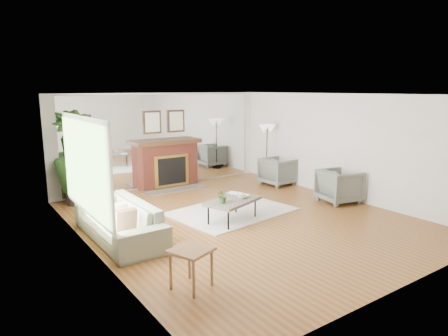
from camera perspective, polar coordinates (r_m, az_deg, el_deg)
ground at (r=8.22m, az=2.59°, el=-7.26°), size 7.00×7.00×0.00m
wall_left at (r=6.57m, az=-18.54°, el=-1.26°), size 0.02×7.00×2.50m
wall_right at (r=9.99m, az=16.46°, el=2.99°), size 0.02×7.00×2.50m
wall_back at (r=10.86m, az=-8.59°, el=3.95°), size 6.00×0.02×2.50m
mirror_panel at (r=10.84m, az=-8.55°, el=3.94°), size 5.40×0.04×2.40m
window_panel at (r=6.94m, az=-19.30°, el=0.17°), size 0.04×2.40×1.50m
fireplace at (r=10.74m, az=-7.96°, el=0.71°), size 1.85×0.83×2.05m
area_rug at (r=8.64m, az=1.11°, el=-6.20°), size 2.68×2.07×0.03m
coffee_table at (r=7.92m, az=1.22°, el=-4.81°), size 1.29×1.00×0.45m
sofa at (r=7.29m, az=-14.78°, el=-7.29°), size 0.92×2.31×0.67m
armchair_back at (r=11.07m, az=7.68°, el=-0.47°), size 0.87×0.85×0.75m
armchair_front at (r=9.65m, az=16.16°, el=-2.49°), size 1.00×0.98×0.78m
side_table at (r=5.37m, az=-4.72°, el=-12.32°), size 0.62×0.62×0.55m
potted_ficus at (r=9.62m, az=-20.26°, el=1.79°), size 1.20×1.20×2.14m
floor_lamp at (r=11.14m, az=6.18°, el=4.96°), size 0.53×0.30×1.64m
tabletop_plant at (r=7.65m, az=-0.17°, el=-4.00°), size 0.29×0.26×0.28m
fruit_bowl at (r=8.03m, az=2.70°, el=-4.07°), size 0.26×0.26×0.06m
book at (r=8.25m, az=1.14°, el=-3.79°), size 0.31×0.35×0.02m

